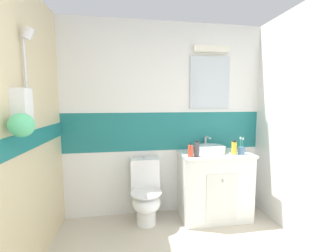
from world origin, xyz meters
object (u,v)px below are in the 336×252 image
at_px(shampoo_bottle_tall, 197,149).
at_px(mouthwash_bottle, 234,148).
at_px(toothbrush_cup, 241,150).
at_px(soap_dispenser, 191,151).
at_px(toilet, 146,194).
at_px(sink_basin, 211,149).

bearing_deg(shampoo_bottle_tall, mouthwash_bottle, 3.41).
xyz_separation_m(toothbrush_cup, soap_dispenser, (-0.65, -0.01, 0.02)).
distance_m(toilet, mouthwash_bottle, 1.22).
bearing_deg(shampoo_bottle_tall, toilet, 165.40).
distance_m(toothbrush_cup, soap_dispenser, 0.65).
height_order(toilet, soap_dispenser, soap_dispenser).
xyz_separation_m(toilet, mouthwash_bottle, (1.08, -0.13, 0.57)).
height_order(toothbrush_cup, soap_dispenser, toothbrush_cup).
relative_size(soap_dispenser, shampoo_bottle_tall, 0.93).
bearing_deg(mouthwash_bottle, toothbrush_cup, -10.74).
bearing_deg(toilet, toothbrush_cup, -6.99).
bearing_deg(sink_basin, shampoo_bottle_tall, -144.45).
distance_m(toothbrush_cup, shampoo_bottle_tall, 0.57).
bearing_deg(mouthwash_bottle, sink_basin, 150.08).
xyz_separation_m(toothbrush_cup, mouthwash_bottle, (-0.09, 0.02, 0.03)).
bearing_deg(toilet, soap_dispenser, -16.87).
bearing_deg(shampoo_bottle_tall, sink_basin, 35.55).
relative_size(toothbrush_cup, soap_dispenser, 1.22).
relative_size(toothbrush_cup, shampoo_bottle_tall, 1.13).
distance_m(sink_basin, shampoo_bottle_tall, 0.29).
relative_size(toilet, shampoo_bottle_tall, 4.19).
xyz_separation_m(sink_basin, toilet, (-0.83, -0.01, -0.53)).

